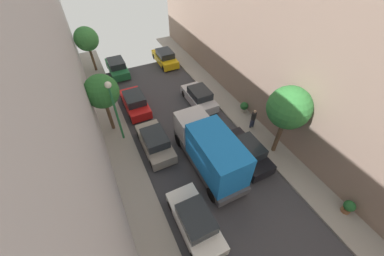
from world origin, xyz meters
TOP-DOWN VIEW (x-y plane):
  - ground at (0.00, 0.00)m, footprint 32.00×32.00m
  - sidewalk_left at (-5.00, 0.00)m, footprint 2.00×44.00m
  - sidewalk_right at (5.00, 0.00)m, footprint 2.00×44.00m
  - parked_car_left_2 at (-2.70, -3.15)m, footprint 1.78×4.20m
  - parked_car_left_3 at (-2.70, 3.31)m, footprint 1.78×4.20m
  - parked_car_left_4 at (-2.70, 8.56)m, footprint 1.78×4.20m
  - parked_car_left_5 at (-2.70, 15.41)m, footprint 1.78×4.20m
  - parked_car_right_2 at (2.70, -0.36)m, footprint 1.78×4.20m
  - parked_car_right_3 at (2.70, 6.77)m, footprint 1.78×4.20m
  - parked_car_right_4 at (2.70, 15.20)m, footprint 1.78×4.20m
  - delivery_truck at (0.00, 0.14)m, footprint 2.26×6.60m
  - pedestrian at (5.00, 2.00)m, footprint 0.40×0.36m
  - street_tree_0 at (-5.06, 6.81)m, footprint 2.43×2.43m
  - street_tree_1 at (4.95, -0.71)m, footprint 2.72×2.72m
  - street_tree_2 at (-4.77, 16.98)m, footprint 2.35×2.35m
  - potted_plant_0 at (5.56, 3.91)m, footprint 0.67×0.67m
  - potted_plant_1 at (5.55, -6.25)m, footprint 0.63×0.63m
  - lamp_post at (-4.60, 5.36)m, footprint 0.44×0.44m

SIDE VIEW (x-z plane):
  - ground at x=0.00m, z-range 0.00..0.00m
  - sidewalk_left at x=-5.00m, z-range 0.00..0.15m
  - sidewalk_right at x=5.00m, z-range 0.00..0.15m
  - potted_plant_1 at x=5.55m, z-range 0.19..1.09m
  - potted_plant_0 at x=5.56m, z-range 0.20..1.13m
  - parked_car_left_2 at x=-2.70m, z-range -0.06..1.50m
  - parked_car_left_3 at x=-2.70m, z-range -0.06..1.50m
  - parked_car_left_4 at x=-2.70m, z-range -0.06..1.50m
  - parked_car_left_5 at x=-2.70m, z-range -0.06..1.50m
  - parked_car_right_2 at x=2.70m, z-range -0.06..1.50m
  - parked_car_right_3 at x=2.70m, z-range -0.06..1.50m
  - parked_car_right_4 at x=2.70m, z-range -0.06..1.50m
  - pedestrian at x=5.00m, z-range 0.21..1.93m
  - delivery_truck at x=0.00m, z-range 0.10..3.48m
  - lamp_post at x=-4.60m, z-range 0.99..5.99m
  - street_tree_2 at x=-4.77m, z-range 1.24..5.84m
  - street_tree_0 at x=-5.06m, z-range 1.28..6.03m
  - street_tree_1 at x=4.95m, z-range 1.41..6.72m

